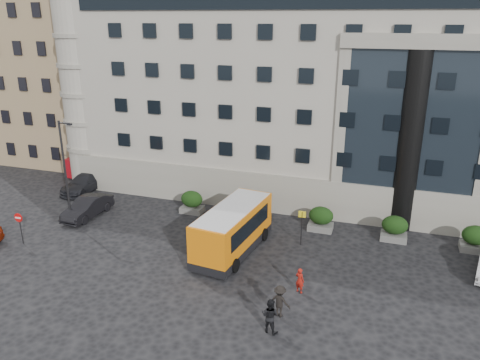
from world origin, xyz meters
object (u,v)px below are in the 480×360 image
(minibus, at_px, (233,228))
(red_truck, at_px, (94,159))
(parked_car_b, at_px, (87,207))
(parked_car_d, at_px, (104,165))
(hedge_d, at_px, (394,228))
(parked_car_c, at_px, (85,183))
(hedge_e, at_px, (475,239))
(no_entry_sign, at_px, (19,222))
(hedge_b, at_px, (254,210))
(street_lamp, at_px, (65,169))
(pedestrian_c, at_px, (280,301))
(pedestrian_b, at_px, (270,316))
(hedge_a, at_px, (192,202))
(pedestrian_a, at_px, (300,280))
(hedge_c, at_px, (321,219))
(bus_stop_sign, at_px, (302,222))

(minibus, bearing_deg, red_truck, 155.34)
(parked_car_b, xyz_separation_m, parked_car_d, (-5.50, 10.40, -0.12))
(hedge_d, relative_size, parked_car_c, 0.34)
(parked_car_c, bearing_deg, hedge_e, -0.81)
(parked_car_d, bearing_deg, parked_car_b, -63.53)
(no_entry_sign, relative_size, minibus, 0.30)
(hedge_b, height_order, parked_car_d, hedge_b)
(hedge_e, bearing_deg, minibus, -161.38)
(street_lamp, bearing_deg, red_truck, 116.90)
(street_lamp, height_order, minibus, street_lamp)
(parked_car_d, bearing_deg, street_lamp, -68.23)
(hedge_d, distance_m, pedestrian_c, 12.53)
(pedestrian_b, bearing_deg, parked_car_d, -30.66)
(red_truck, height_order, parked_car_c, red_truck)
(street_lamp, height_order, parked_car_b, street_lamp)
(hedge_a, height_order, street_lamp, street_lamp)
(parked_car_d, bearing_deg, minibus, -35.12)
(parked_car_b, distance_m, parked_car_c, 6.22)
(hedge_b, xyz_separation_m, minibus, (0.13, -5.21, 0.81))
(hedge_d, distance_m, parked_car_b, 23.35)
(pedestrian_b, bearing_deg, parked_car_b, -18.08)
(hedge_e, bearing_deg, street_lamp, -170.52)
(hedge_d, distance_m, pedestrian_a, 10.02)
(hedge_c, height_order, parked_car_b, hedge_c)
(bus_stop_sign, height_order, pedestrian_a, bus_stop_sign)
(minibus, relative_size, pedestrian_a, 5.08)
(pedestrian_c, bearing_deg, minibus, -41.22)
(hedge_a, relative_size, pedestrian_c, 1.03)
(bus_stop_sign, bearing_deg, hedge_c, 72.18)
(pedestrian_a, relative_size, pedestrian_c, 0.86)
(parked_car_c, height_order, pedestrian_a, parked_car_c)
(no_entry_sign, distance_m, parked_car_c, 10.67)
(hedge_c, xyz_separation_m, parked_car_c, (-21.69, 1.55, -0.15))
(hedge_d, relative_size, parked_car_b, 0.39)
(no_entry_sign, bearing_deg, pedestrian_b, -11.48)
(parked_car_c, distance_m, pedestrian_c, 24.90)
(hedge_a, relative_size, hedge_b, 1.00)
(no_entry_sign, bearing_deg, street_lamp, 75.28)
(bus_stop_sign, xyz_separation_m, parked_car_c, (-20.79, 4.35, -0.95))
(street_lamp, relative_size, parked_car_d, 1.67)
(bus_stop_sign, xyz_separation_m, parked_car_d, (-22.50, 9.82, -1.07))
(parked_car_c, height_order, pedestrian_b, pedestrian_b)
(hedge_b, distance_m, red_truck, 19.65)
(hedge_a, relative_size, pedestrian_a, 1.20)
(hedge_c, distance_m, red_truck, 24.64)
(hedge_b, height_order, red_truck, red_truck)
(hedge_a, xyz_separation_m, hedge_c, (10.40, 0.00, 0.00))
(hedge_d, distance_m, no_entry_sign, 26.15)
(hedge_d, height_order, red_truck, red_truck)
(hedge_b, distance_m, pedestrian_b, 13.53)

